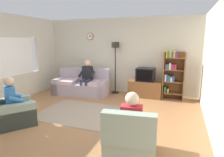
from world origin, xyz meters
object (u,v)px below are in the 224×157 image
object	(u,v)px
floor_lamp	(115,53)
person_in_right_armchair	(132,121)
couch	(82,85)
armchair_near_window	(12,112)
bookshelf	(172,73)
armchair_near_bookshelf	(131,141)
person_in_left_armchair	(15,99)
person_on_couch	(87,76)
tv	(146,74)
tv_stand	(145,89)

from	to	relation	value
floor_lamp	person_in_right_armchair	xyz separation A→B (m)	(1.54, -3.60, -0.85)
couch	armchair_near_window	xyz separation A→B (m)	(-0.26, -2.82, -0.02)
bookshelf	armchair_near_bookshelf	world-z (taller)	bookshelf
person_in_left_armchair	person_on_couch	bearing A→B (deg)	79.98
armchair_near_window	couch	bearing A→B (deg)	84.67
floor_lamp	bookshelf	bearing A→B (deg)	-0.93
bookshelf	floor_lamp	xyz separation A→B (m)	(-1.98, 0.03, 0.59)
tv	person_in_right_armchair	world-z (taller)	person_in_right_armchair
tv	armchair_near_bookshelf	distance (m)	3.62
bookshelf	couch	bearing A→B (deg)	-170.11
tv	person_on_couch	distance (m)	2.02
tv	armchair_near_window	bearing A→B (deg)	-127.05
couch	person_in_right_armchair	world-z (taller)	person_in_right_armchair
bookshelf	armchair_near_window	distance (m)	4.75
armchair_near_bookshelf	person_on_couch	xyz separation A→B (m)	(-2.36, 3.01, 0.41)
tv	floor_lamp	world-z (taller)	floor_lamp
armchair_near_bookshelf	person_in_right_armchair	world-z (taller)	person_in_right_armchair
couch	person_on_couch	bearing A→B (deg)	-23.09
floor_lamp	person_on_couch	world-z (taller)	floor_lamp
tv_stand	bookshelf	distance (m)	1.04
person_on_couch	couch	bearing A→B (deg)	156.91
tv	person_on_couch	bearing A→B (deg)	-164.17
armchair_near_bookshelf	person_in_left_armchair	world-z (taller)	person_in_left_armchair
armchair_near_bookshelf	armchair_near_window	bearing A→B (deg)	174.04
person_in_left_armchair	couch	bearing A→B (deg)	85.65
tv	person_on_couch	world-z (taller)	person_on_couch
bookshelf	tv	bearing A→B (deg)	-173.90
floor_lamp	person_in_left_armchair	size ratio (longest dim) A/B	1.65
floor_lamp	person_in_right_armchair	size ratio (longest dim) A/B	1.65
tv	armchair_near_window	distance (m)	4.11
tv	bookshelf	bearing A→B (deg)	6.10
tv_stand	armchair_near_window	size ratio (longest dim) A/B	0.93
bookshelf	person_in_left_armchair	bearing A→B (deg)	-134.84
tv	armchair_near_bookshelf	size ratio (longest dim) A/B	0.62
couch	person_in_left_armchair	distance (m)	2.77
floor_lamp	person_in_left_armchair	distance (m)	3.65
armchair_near_window	tv	bearing A→B (deg)	52.95
armchair_near_bookshelf	person_in_left_armchair	xyz separation A→B (m)	(-2.83, 0.37, 0.32)
tv_stand	person_in_right_armchair	xyz separation A→B (m)	(0.41, -3.50, 0.33)
tv	person_in_right_armchair	bearing A→B (deg)	-83.23
tv	armchair_near_bookshelf	xyz separation A→B (m)	(0.42, -3.56, -0.48)
person_on_couch	armchair_near_window	bearing A→B (deg)	-100.85
person_on_couch	person_in_right_armchair	world-z (taller)	person_on_couch
floor_lamp	armchair_near_bookshelf	distance (m)	4.16
person_on_couch	tv_stand	bearing A→B (deg)	16.49
tv_stand	person_in_left_armchair	xyz separation A→B (m)	(-2.41, -3.21, 0.33)
tv_stand	armchair_near_window	xyz separation A→B (m)	(-2.46, -3.29, 0.01)
couch	armchair_near_window	size ratio (longest dim) A/B	1.68
bookshelf	armchair_near_window	size ratio (longest dim) A/B	1.34
bookshelf	armchair_near_bookshelf	xyz separation A→B (m)	(-0.43, -3.65, -0.57)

